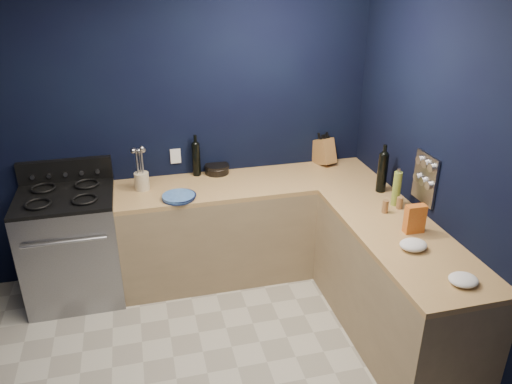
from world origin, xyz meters
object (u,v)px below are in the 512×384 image
object	(u,v)px
utensil_crock	(142,181)
knife_block	(323,151)
plate_stack	(179,197)
gas_range	(73,248)
crouton_bag	(415,219)

from	to	relation	value
utensil_crock	knife_block	bearing A→B (deg)	6.73
knife_block	plate_stack	bearing A→B (deg)	-179.20
utensil_crock	knife_block	size ratio (longest dim) A/B	0.64
knife_block	gas_range	bearing A→B (deg)	169.62
knife_block	crouton_bag	size ratio (longest dim) A/B	1.14
gas_range	plate_stack	bearing A→B (deg)	-11.71
plate_stack	knife_block	world-z (taller)	knife_block
utensil_crock	crouton_bag	world-z (taller)	crouton_bag
utensil_crock	crouton_bag	size ratio (longest dim) A/B	0.73
gas_range	utensil_crock	bearing A→B (deg)	6.55
plate_stack	crouton_bag	distance (m)	1.83
gas_range	knife_block	distance (m)	2.39
plate_stack	utensil_crock	bearing A→B (deg)	136.98
plate_stack	crouton_bag	world-z (taller)	crouton_bag
gas_range	utensil_crock	xyz separation A→B (m)	(0.62, 0.07, 0.52)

